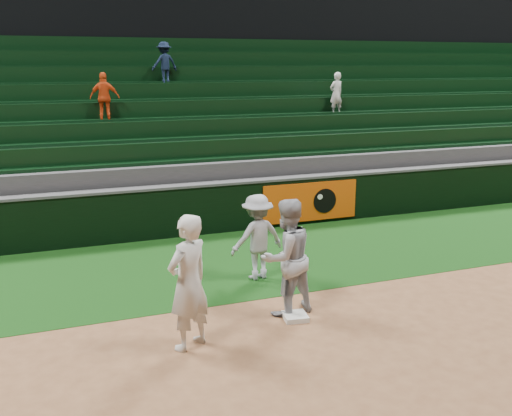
% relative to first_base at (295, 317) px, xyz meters
% --- Properties ---
extents(ground, '(70.00, 70.00, 0.00)m').
position_rel_first_base_xyz_m(ground, '(-0.34, 0.03, -0.04)').
color(ground, brown).
rests_on(ground, ground).
extents(foul_grass, '(36.00, 4.20, 0.01)m').
position_rel_first_base_xyz_m(foul_grass, '(-0.34, 3.03, -0.04)').
color(foul_grass, black).
rests_on(foul_grass, ground).
extents(upper_deck, '(40.00, 12.00, 12.00)m').
position_rel_first_base_xyz_m(upper_deck, '(-0.34, 17.48, 5.96)').
color(upper_deck, black).
rests_on(upper_deck, ground).
extents(first_base, '(0.42, 0.42, 0.08)m').
position_rel_first_base_xyz_m(first_base, '(0.00, 0.00, 0.00)').
color(first_base, silver).
rests_on(first_base, ground).
extents(first_baseman, '(0.88, 0.80, 2.02)m').
position_rel_first_base_xyz_m(first_baseman, '(-1.83, -0.32, 0.97)').
color(first_baseman, silver).
rests_on(first_baseman, ground).
extents(baserunner, '(1.10, 0.95, 1.96)m').
position_rel_first_base_xyz_m(baserunner, '(-0.05, 0.28, 0.94)').
color(baserunner, '#A2A5AC').
rests_on(baserunner, ground).
extents(base_coach, '(1.15, 0.77, 1.66)m').
position_rel_first_base_xyz_m(base_coach, '(0.05, 1.92, 0.79)').
color(base_coach, '#9598A2').
rests_on(base_coach, foul_grass).
extents(field_wall, '(36.00, 0.45, 1.25)m').
position_rel_first_base_xyz_m(field_wall, '(-0.32, 5.23, 0.59)').
color(field_wall, black).
rests_on(field_wall, ground).
extents(stadium_seating, '(36.00, 5.95, 4.85)m').
position_rel_first_base_xyz_m(stadium_seating, '(-0.35, 9.00, 1.66)').
color(stadium_seating, '#333335').
rests_on(stadium_seating, ground).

